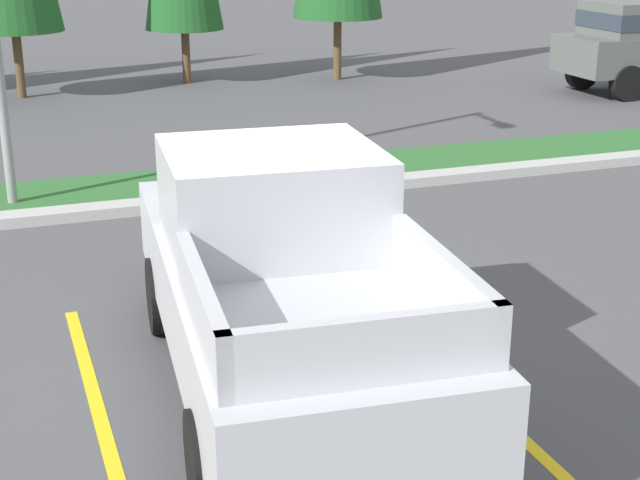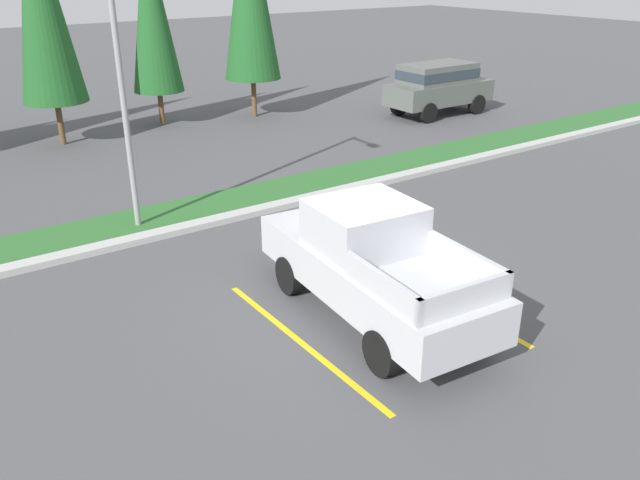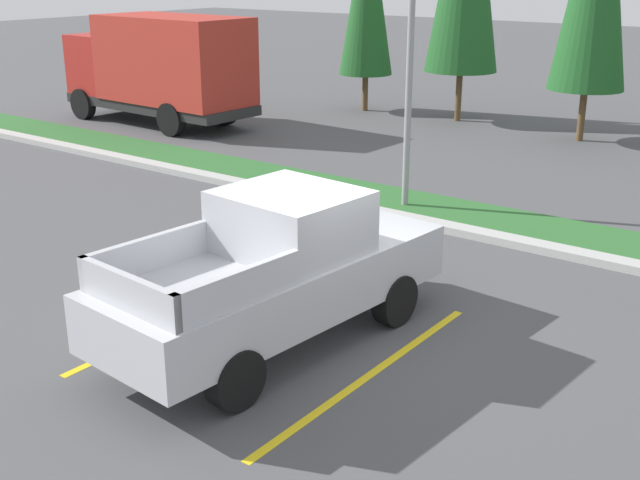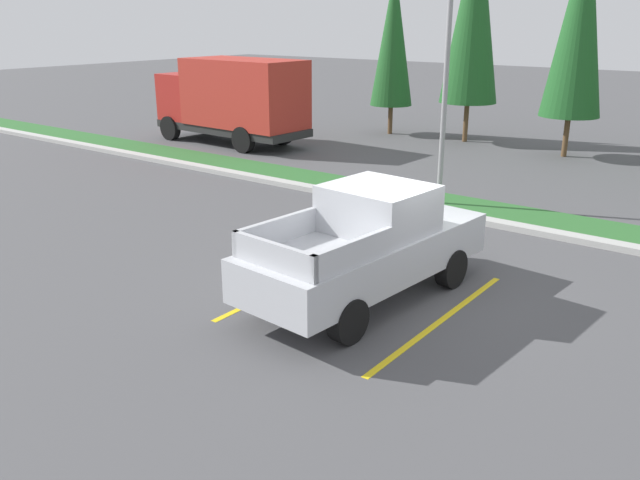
# 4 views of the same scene
# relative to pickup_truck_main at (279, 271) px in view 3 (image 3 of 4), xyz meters

# --- Properties ---
(ground_plane) EXTENTS (120.00, 120.00, 0.00)m
(ground_plane) POSITION_rel_pickup_truck_main_xyz_m (0.41, 0.65, -1.04)
(ground_plane) COLOR #4C4C4F
(parking_line_near) EXTENTS (0.12, 4.80, 0.01)m
(parking_line_near) POSITION_rel_pickup_truck_main_xyz_m (-1.55, -0.05, -1.04)
(parking_line_near) COLOR yellow
(parking_line_near) RESTS_ON ground
(parking_line_far) EXTENTS (0.12, 4.80, 0.01)m
(parking_line_far) POSITION_rel_pickup_truck_main_xyz_m (1.55, -0.05, -1.04)
(parking_line_far) COLOR yellow
(parking_line_far) RESTS_ON ground
(curb_strip) EXTENTS (56.00, 0.40, 0.15)m
(curb_strip) POSITION_rel_pickup_truck_main_xyz_m (0.41, 5.65, -0.97)
(curb_strip) COLOR #B2B2AD
(curb_strip) RESTS_ON ground
(grass_median) EXTENTS (56.00, 1.80, 0.06)m
(grass_median) POSITION_rel_pickup_truck_main_xyz_m (0.41, 6.75, -1.01)
(grass_median) COLOR #2D662D
(grass_median) RESTS_ON ground
(pickup_truck_main) EXTENTS (2.34, 5.37, 2.10)m
(pickup_truck_main) POSITION_rel_pickup_truck_main_xyz_m (0.00, 0.00, 0.00)
(pickup_truck_main) COLOR black
(pickup_truck_main) RESTS_ON ground
(cargo_truck_distant) EXTENTS (6.89, 2.72, 3.40)m
(cargo_truck_distant) POSITION_rel_pickup_truck_main_xyz_m (-12.98, 9.88, 0.81)
(cargo_truck_distant) COLOR black
(cargo_truck_distant) RESTS_ON ground
(street_light) EXTENTS (0.24, 1.49, 7.29)m
(street_light) POSITION_rel_pickup_truck_main_xyz_m (-1.93, 6.40, 3.16)
(street_light) COLOR gray
(street_light) RESTS_ON ground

